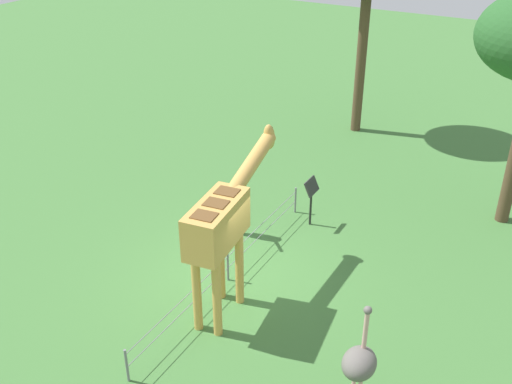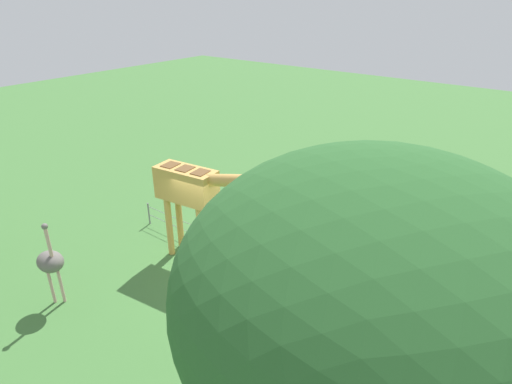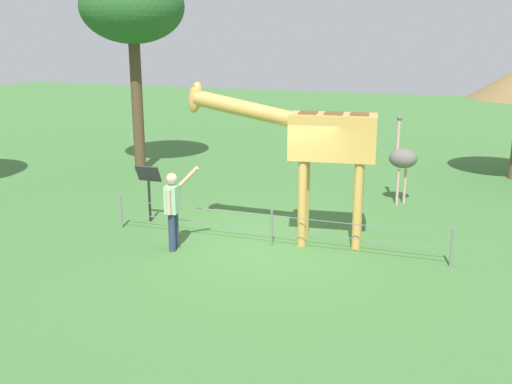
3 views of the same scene
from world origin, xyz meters
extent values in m
plane|color=#427538|center=(0.00, 0.00, 0.00)|extent=(60.00, 60.00, 0.00)
cylinder|color=gold|center=(-0.58, -0.08, 0.89)|extent=(0.18, 0.18, 1.79)
cylinder|color=gold|center=(-0.53, -0.52, 0.89)|extent=(0.18, 0.18, 1.79)
cylinder|color=gold|center=(-1.67, -0.22, 0.89)|extent=(0.18, 0.18, 1.79)
cylinder|color=gold|center=(-1.62, -0.65, 0.89)|extent=(0.18, 0.18, 1.79)
cube|color=gold|center=(-1.10, -0.37, 2.24)|extent=(1.77, 0.90, 0.90)
cube|color=brown|center=(-0.60, -0.31, 2.70)|extent=(0.41, 0.48, 0.02)
cube|color=brown|center=(-1.10, -0.37, 2.70)|extent=(0.41, 0.48, 0.02)
cube|color=brown|center=(-1.60, -0.43, 2.70)|extent=(0.41, 0.48, 0.02)
cylinder|color=gold|center=(0.59, -0.16, 2.73)|extent=(2.29, 0.59, 0.75)
ellipsoid|color=gold|center=(1.68, -0.03, 2.95)|extent=(0.43, 0.31, 0.68)
cylinder|color=brown|center=(1.68, 0.03, 3.13)|extent=(0.05, 0.05, 0.14)
cylinder|color=brown|center=(1.68, -0.09, 3.13)|extent=(0.05, 0.05, 0.14)
cylinder|color=navy|center=(1.81, 0.84, 0.39)|extent=(0.14, 0.14, 0.78)
cylinder|color=navy|center=(1.78, 1.04, 0.39)|extent=(0.14, 0.14, 0.78)
cube|color=#93C699|center=(1.80, 0.94, 1.06)|extent=(0.28, 0.39, 0.55)
sphere|color=#D8AD8C|center=(1.80, 0.94, 1.47)|extent=(0.22, 0.22, 0.22)
cylinder|color=#D8AD8C|center=(1.53, 0.75, 1.48)|extent=(0.45, 0.14, 0.45)
cylinder|color=#D8AD8C|center=(1.77, 1.16, 1.05)|extent=(0.08, 0.08, 0.50)
cube|color=brown|center=(1.87, 0.73, 0.88)|extent=(0.14, 0.21, 0.24)
cylinder|color=#CC9E93|center=(-2.12, -3.71, 0.45)|extent=(0.07, 0.07, 0.90)
cylinder|color=#CC9E93|center=(-2.28, -3.87, 0.45)|extent=(0.07, 0.07, 0.90)
ellipsoid|color=#66605B|center=(-2.20, -3.79, 1.18)|extent=(0.70, 0.56, 0.49)
cylinder|color=#CC9E93|center=(-2.05, -3.79, 1.73)|extent=(0.08, 0.08, 0.80)
sphere|color=#66605B|center=(-2.05, -3.79, 2.18)|extent=(0.14, 0.14, 0.14)
ellipsoid|color=#285B28|center=(5.83, -4.90, 4.90)|extent=(3.04, 3.04, 2.13)
cylinder|color=black|center=(3.12, -0.52, 0.47)|extent=(0.06, 0.06, 0.95)
cube|color=#2D2D2D|center=(3.12, -0.52, 1.13)|extent=(0.56, 0.21, 0.38)
cylinder|color=slate|center=(-3.50, 0.10, 0.38)|extent=(0.05, 0.05, 0.75)
cylinder|color=slate|center=(0.00, 0.10, 0.38)|extent=(0.05, 0.05, 0.75)
cylinder|color=slate|center=(3.50, 0.10, 0.38)|extent=(0.05, 0.05, 0.75)
cube|color=slate|center=(0.00, 0.10, 0.64)|extent=(7.00, 0.01, 0.01)
cube|color=slate|center=(0.00, 0.10, 0.34)|extent=(7.00, 0.01, 0.01)
camera|label=1|loc=(-9.35, -5.84, 8.32)|focal=42.01mm
camera|label=2|loc=(6.68, -7.46, 6.93)|focal=29.97mm
camera|label=3|loc=(-3.38, 11.12, 4.32)|focal=41.93mm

